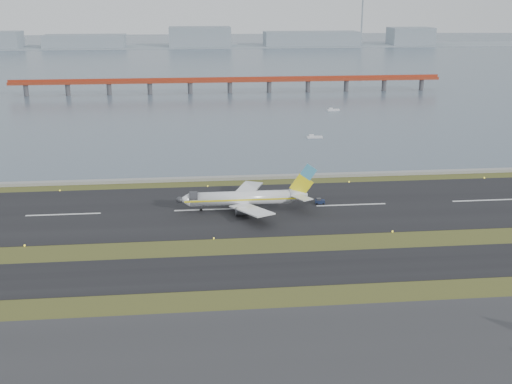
{
  "coord_description": "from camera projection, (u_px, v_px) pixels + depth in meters",
  "views": [
    {
      "loc": [
        -5.1,
        -139.31,
        57.34
      ],
      "look_at": [
        11.92,
        22.0,
        7.27
      ],
      "focal_mm": 45.0,
      "sensor_mm": 36.0,
      "label": 1
    }
  ],
  "objects": [
    {
      "name": "ground",
      "position": [
        215.0,
        251.0,
        149.8
      ],
      "size": [
        1000.0,
        1000.0,
        0.0
      ],
      "primitive_type": "plane",
      "color": "#3D4C1B",
      "rests_on": "ground"
    },
    {
      "name": "taxiway_strip",
      "position": [
        218.0,
        272.0,
        138.39
      ],
      "size": [
        1000.0,
        18.0,
        0.1
      ],
      "primitive_type": "cube",
      "color": "black",
      "rests_on": "ground"
    },
    {
      "name": "runway_strip",
      "position": [
        210.0,
        210.0,
        178.3
      ],
      "size": [
        1000.0,
        45.0,
        0.1
      ],
      "primitive_type": "cube",
      "color": "black",
      "rests_on": "ground"
    },
    {
      "name": "seawall",
      "position": [
        207.0,
        179.0,
        206.67
      ],
      "size": [
        1000.0,
        2.5,
        1.0
      ],
      "primitive_type": "cube",
      "color": "#959690",
      "rests_on": "ground"
    },
    {
      "name": "bay_water",
      "position": [
        193.0,
        60.0,
        586.92
      ],
      "size": [
        1400.0,
        800.0,
        1.3
      ],
      "primitive_type": "cube",
      "color": "#4D596E",
      "rests_on": "ground"
    },
    {
      "name": "red_pier",
      "position": [
        230.0,
        81.0,
        387.22
      ],
      "size": [
        260.0,
        5.0,
        10.2
      ],
      "color": "#9F331B",
      "rests_on": "ground"
    },
    {
      "name": "far_shoreline",
      "position": [
        203.0,
        41.0,
        738.53
      ],
      "size": [
        1400.0,
        80.0,
        60.5
      ],
      "color": "gray",
      "rests_on": "ground"
    },
    {
      "name": "airliner",
      "position": [
        246.0,
        198.0,
        177.35
      ],
      "size": [
        38.52,
        32.89,
        12.8
      ],
      "color": "white",
      "rests_on": "ground"
    },
    {
      "name": "pushback_tug",
      "position": [
        320.0,
        201.0,
        182.88
      ],
      "size": [
        2.89,
        1.89,
        1.75
      ],
      "rotation": [
        0.0,
        0.0,
        -0.11
      ],
      "color": "#151F3B",
      "rests_on": "ground"
    },
    {
      "name": "workboat_near",
      "position": [
        314.0,
        137.0,
        267.23
      ],
      "size": [
        6.49,
        2.17,
        1.57
      ],
      "rotation": [
        0.0,
        0.0,
        -0.02
      ],
      "color": "silver",
      "rests_on": "ground"
    },
    {
      "name": "workboat_far",
      "position": [
        333.0,
        110.0,
        329.91
      ],
      "size": [
        6.7,
        2.83,
        1.58
      ],
      "rotation": [
        0.0,
        0.0,
        0.12
      ],
      "color": "silver",
      "rests_on": "ground"
    }
  ]
}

